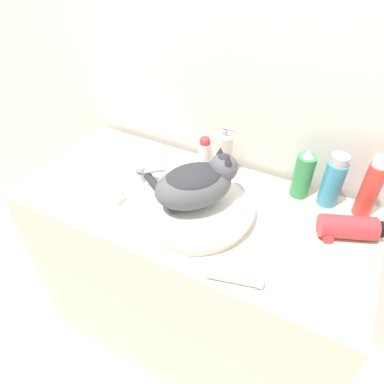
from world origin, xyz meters
TOP-DOWN VIEW (x-y plane):
  - ground_plane at (0.00, 0.00)m, footprint 12.00×12.00m
  - wall_back at (0.00, 0.63)m, footprint 8.00×0.05m
  - vanity_counter at (0.00, 0.29)m, footprint 1.26×0.57m
  - sink_basin at (0.03, 0.25)m, footprint 0.42×0.42m
  - cat at (0.04, 0.26)m, footprint 0.36×0.31m
  - faucet at (-0.19, 0.29)m, footprint 0.16×0.07m
  - spray_bottle_trigger at (0.33, 0.51)m, footprint 0.07×0.07m
  - soap_pump_bottle at (0.02, 0.51)m, footprint 0.07×0.07m
  - shampoo_bottle_tall at (0.55, 0.51)m, footprint 0.06×0.06m
  - deodorant_stick at (-0.05, 0.51)m, footprint 0.05×0.05m
  - mouthwash_bottle at (0.43, 0.51)m, footprint 0.07×0.07m
  - cream_tube at (0.27, 0.05)m, footprint 0.16×0.07m
  - hair_dryer at (0.51, 0.37)m, footprint 0.20×0.14m
  - soap_bar at (-0.25, 0.17)m, footprint 0.07×0.05m

SIDE VIEW (x-z plane):
  - ground_plane at x=0.00m, z-range 0.00..0.00m
  - vanity_counter at x=0.00m, z-range 0.00..0.87m
  - soap_bar at x=-0.25m, z-range 0.87..0.90m
  - cream_tube at x=0.27m, z-range 0.87..0.90m
  - sink_basin at x=0.03m, z-range 0.87..0.92m
  - hair_dryer at x=0.51m, z-range 0.87..0.95m
  - deodorant_stick at x=-0.05m, z-range 0.87..1.01m
  - faucet at x=-0.19m, z-range 0.88..1.02m
  - soap_pump_bottle at x=0.02m, z-range 0.86..1.06m
  - spray_bottle_trigger at x=0.33m, z-range 0.87..1.05m
  - mouthwash_bottle at x=0.43m, z-range 0.87..1.07m
  - shampoo_bottle_tall at x=0.55m, z-range 0.87..1.09m
  - cat at x=0.04m, z-range 0.91..1.08m
  - wall_back at x=0.00m, z-range 0.00..2.40m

